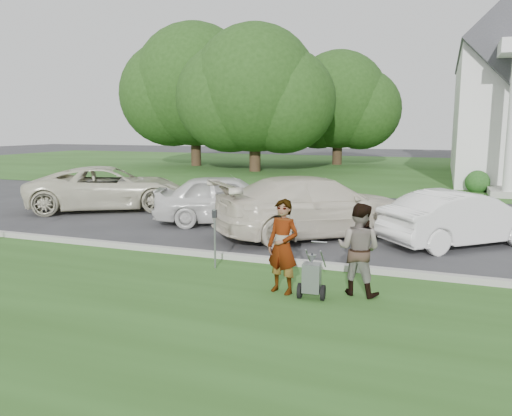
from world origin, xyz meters
The scene contains 15 objects.
ground centered at (0.00, 0.00, 0.00)m, with size 120.00×120.00×0.00m, color #333335.
grass_strip centered at (0.00, -3.00, 0.01)m, with size 80.00×7.00×0.01m, color #2A4D1A.
church_lawn centered at (0.00, 27.00, 0.01)m, with size 80.00×30.00×0.01m, color #2A4D1A.
curb centered at (0.00, 0.55, 0.07)m, with size 80.00×0.18×0.15m, color #9E9E93.
tree_left centered at (-8.01, 21.99, 5.11)m, with size 10.63×8.40×9.71m.
tree_far centered at (-14.01, 24.99, 5.69)m, with size 11.64×9.20×10.73m.
tree_back centered at (-4.01, 29.99, 4.73)m, with size 9.61×7.60×8.89m.
striping_cart centered at (1.87, -1.39, 0.38)m, with size 0.50×0.97×0.88m.
person_left centered at (1.29, -1.25, 0.86)m, with size 0.63×0.41×1.73m, color #999999.
person_right centered at (2.59, -0.85, 0.84)m, with size 0.81×0.63×1.67m, color #999999.
parking_meter_near centered at (-0.54, -0.24, 0.82)m, with size 0.09×0.08×1.30m.
car_a centered at (-7.48, 5.45, 0.79)m, with size 2.63×5.71×1.59m, color beige.
car_b centered at (-2.30, 4.48, 0.78)m, with size 1.84×4.57×1.56m, color silver.
car_c centered at (0.70, 3.72, 0.83)m, with size 2.34×5.75×1.67m, color beige.
car_d centered at (4.46, 3.93, 0.70)m, with size 1.49×4.28×1.41m, color white.
Camera 1 is at (3.92, -9.65, 3.03)m, focal length 35.00 mm.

